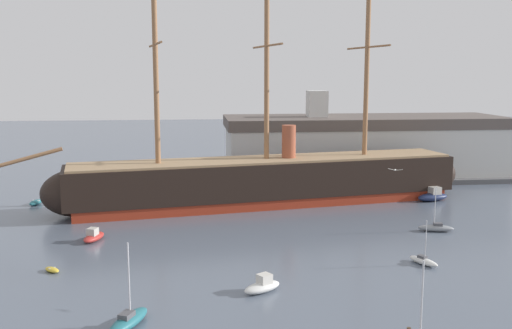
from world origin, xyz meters
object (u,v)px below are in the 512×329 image
(tall_ship, at_px, (266,180))
(sailboat_foreground_left, at_px, (128,320))
(sailboat_alongside_stern, at_px, (436,228))
(dockside_warehouse_right, at_px, (363,147))
(sailboat_mid_right, at_px, (423,261))
(dinghy_mid_left, at_px, (52,270))
(dinghy_far_left, at_px, (36,202))
(seagull_in_flight, at_px, (395,170))
(motorboat_near_centre, at_px, (263,286))
(motorboat_alongside_bow, at_px, (94,236))
(motorboat_far_right, at_px, (433,196))
(dinghy_distant_centre, at_px, (228,185))

(tall_ship, distance_m, sailboat_foreground_left, 40.58)
(sailboat_alongside_stern, distance_m, dockside_warehouse_right, 35.27)
(sailboat_mid_right, relative_size, dockside_warehouse_right, 0.08)
(dinghy_mid_left, relative_size, dockside_warehouse_right, 0.04)
(dinghy_far_left, relative_size, seagull_in_flight, 2.96)
(motorboat_near_centre, distance_m, motorboat_alongside_bow, 23.19)
(motorboat_alongside_bow, bearing_deg, tall_ship, 36.96)
(dinghy_mid_left, xyz_separation_m, dockside_warehouse_right, (41.96, 44.25, 5.00))
(motorboat_alongside_bow, height_order, dockside_warehouse_right, dockside_warehouse_right)
(dinghy_mid_left, relative_size, motorboat_far_right, 0.36)
(sailboat_foreground_left, height_order, motorboat_near_centre, sailboat_foreground_left)
(motorboat_near_centre, distance_m, dockside_warehouse_right, 56.49)
(sailboat_foreground_left, bearing_deg, dinghy_far_left, 112.28)
(sailboat_foreground_left, bearing_deg, dinghy_distant_centre, 78.62)
(tall_ship, distance_m, seagull_in_flight, 35.37)
(motorboat_alongside_bow, height_order, seagull_in_flight, seagull_in_flight)
(motorboat_alongside_bow, distance_m, dinghy_far_left, 21.50)
(tall_ship, xyz_separation_m, dinghy_mid_left, (-22.80, -25.21, -3.13))
(motorboat_near_centre, xyz_separation_m, sailboat_alongside_stern, (21.85, 16.23, -0.09))
(sailboat_foreground_left, bearing_deg, sailboat_mid_right, 22.60)
(dinghy_far_left, bearing_deg, motorboat_alongside_bow, -60.04)
(dinghy_far_left, height_order, dockside_warehouse_right, dockside_warehouse_right)
(tall_ship, xyz_separation_m, sailboat_mid_right, (11.51, -26.83, -2.98))
(tall_ship, bearing_deg, seagull_in_flight, -80.43)
(dinghy_far_left, distance_m, seagull_in_flight, 53.58)
(sailboat_foreground_left, xyz_separation_m, dockside_warehouse_right, (33.84, 56.77, 4.69))
(sailboat_alongside_stern, bearing_deg, tall_ship, 137.73)
(motorboat_near_centre, xyz_separation_m, dockside_warehouse_right, (23.57, 51.13, 4.69))
(dinghy_mid_left, bearing_deg, dinghy_distant_centre, 64.30)
(dinghy_mid_left, xyz_separation_m, seagull_in_flight, (28.56, -8.98, 10.17))
(motorboat_far_right, distance_m, dinghy_distant_centre, 31.09)
(dinghy_distant_centre, bearing_deg, sailboat_alongside_stern, -52.56)
(seagull_in_flight, bearing_deg, dinghy_mid_left, 162.55)
(sailboat_foreground_left, bearing_deg, motorboat_far_right, 44.21)
(tall_ship, bearing_deg, motorboat_far_right, -1.22)
(motorboat_near_centre, height_order, dinghy_mid_left, motorboat_near_centre)
(dinghy_distant_centre, bearing_deg, sailboat_foreground_left, -101.38)
(motorboat_near_centre, relative_size, dinghy_distant_centre, 1.85)
(dinghy_far_left, height_order, motorboat_far_right, motorboat_far_right)
(tall_ship, relative_size, dockside_warehouse_right, 1.24)
(sailboat_foreground_left, distance_m, dinghy_distant_centre, 51.56)
(motorboat_far_right, height_order, seagull_in_flight, seagull_in_flight)
(sailboat_mid_right, distance_m, dinghy_far_left, 52.31)
(motorboat_near_centre, height_order, dinghy_distant_centre, motorboat_near_centre)
(motorboat_far_right, xyz_separation_m, dockside_warehouse_right, (-4.43, 19.54, 4.51))
(sailboat_foreground_left, height_order, dinghy_mid_left, sailboat_foreground_left)
(motorboat_near_centre, height_order, sailboat_alongside_stern, sailboat_alongside_stern)
(motorboat_alongside_bow, relative_size, dinghy_distant_centre, 1.87)
(motorboat_near_centre, bearing_deg, seagull_in_flight, -11.67)
(sailboat_foreground_left, xyz_separation_m, seagull_in_flight, (20.44, 3.54, 9.86))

